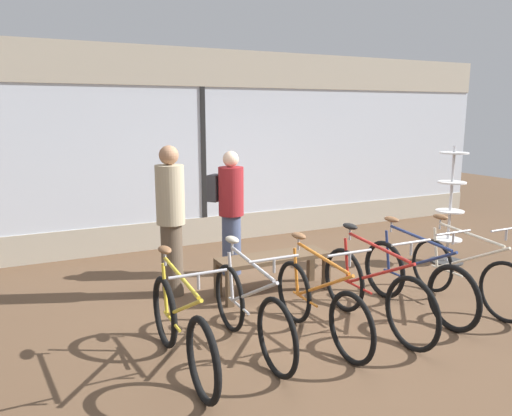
{
  "coord_description": "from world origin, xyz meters",
  "views": [
    {
      "loc": [
        -2.86,
        -4.43,
        2.2
      ],
      "look_at": [
        0.0,
        1.37,
        0.95
      ],
      "focal_mm": 35.0,
      "sensor_mm": 36.0,
      "label": 1
    }
  ],
  "objects_px": {
    "bicycle_center_left": "(319,304)",
    "bicycle_far_right": "(465,273)",
    "bicycle_center_right": "(374,291)",
    "accessory_rack": "(450,216)",
    "bicycle_far_left": "(181,329)",
    "bicycle_left": "(250,311)",
    "bicycle_right": "(415,279)",
    "customer_near_rack": "(230,209)",
    "customer_by_window": "(171,218)",
    "display_bench": "(273,262)"
  },
  "relations": [
    {
      "from": "bicycle_center_left",
      "to": "bicycle_far_right",
      "type": "distance_m",
      "value": 2.0
    },
    {
      "from": "bicycle_center_right",
      "to": "accessory_rack",
      "type": "distance_m",
      "value": 2.83
    },
    {
      "from": "bicycle_far_left",
      "to": "bicycle_left",
      "type": "distance_m",
      "value": 0.69
    },
    {
      "from": "bicycle_right",
      "to": "bicycle_far_right",
      "type": "bearing_deg",
      "value": -7.72
    },
    {
      "from": "bicycle_right",
      "to": "customer_near_rack",
      "type": "bearing_deg",
      "value": 120.93
    },
    {
      "from": "bicycle_left",
      "to": "bicycle_right",
      "type": "xyz_separation_m",
      "value": [
        2.03,
        0.01,
        -0.0
      ]
    },
    {
      "from": "customer_by_window",
      "to": "bicycle_left",
      "type": "bearing_deg",
      "value": -82.58
    },
    {
      "from": "bicycle_far_left",
      "to": "customer_by_window",
      "type": "relative_size",
      "value": 0.95
    },
    {
      "from": "customer_by_window",
      "to": "bicycle_center_left",
      "type": "bearing_deg",
      "value": -63.29
    },
    {
      "from": "bicycle_center_right",
      "to": "bicycle_right",
      "type": "relative_size",
      "value": 1.02
    },
    {
      "from": "bicycle_far_left",
      "to": "customer_by_window",
      "type": "bearing_deg",
      "value": 75.42
    },
    {
      "from": "accessory_rack",
      "to": "display_bench",
      "type": "xyz_separation_m",
      "value": [
        -2.92,
        0.02,
        -0.32
      ]
    },
    {
      "from": "bicycle_far_right",
      "to": "accessory_rack",
      "type": "xyz_separation_m",
      "value": [
        1.13,
        1.31,
        0.33
      ]
    },
    {
      "from": "bicycle_left",
      "to": "bicycle_center_right",
      "type": "distance_m",
      "value": 1.36
    },
    {
      "from": "bicycle_far_left",
      "to": "display_bench",
      "type": "distance_m",
      "value": 2.07
    },
    {
      "from": "bicycle_center_right",
      "to": "accessory_rack",
      "type": "xyz_separation_m",
      "value": [
        2.48,
        1.34,
        0.31
      ]
    },
    {
      "from": "bicycle_left",
      "to": "bicycle_far_right",
      "type": "relative_size",
      "value": 1.0
    },
    {
      "from": "bicycle_left",
      "to": "bicycle_far_right",
      "type": "distance_m",
      "value": 2.7
    },
    {
      "from": "bicycle_center_right",
      "to": "customer_near_rack",
      "type": "bearing_deg",
      "value": 105.15
    },
    {
      "from": "bicycle_right",
      "to": "bicycle_far_right",
      "type": "height_order",
      "value": "bicycle_right"
    },
    {
      "from": "bicycle_far_right",
      "to": "customer_by_window",
      "type": "bearing_deg",
      "value": 148.28
    },
    {
      "from": "bicycle_left",
      "to": "display_bench",
      "type": "bearing_deg",
      "value": 53.84
    },
    {
      "from": "bicycle_far_left",
      "to": "customer_near_rack",
      "type": "xyz_separation_m",
      "value": [
        1.42,
        2.24,
        0.54
      ]
    },
    {
      "from": "bicycle_left",
      "to": "accessory_rack",
      "type": "height_order",
      "value": "accessory_rack"
    },
    {
      "from": "bicycle_center_right",
      "to": "bicycle_far_right",
      "type": "xyz_separation_m",
      "value": [
        1.34,
        0.03,
        -0.01
      ]
    },
    {
      "from": "bicycle_far_left",
      "to": "bicycle_center_right",
      "type": "bearing_deg",
      "value": -1.25
    },
    {
      "from": "bicycle_center_right",
      "to": "display_bench",
      "type": "xyz_separation_m",
      "value": [
        -0.44,
        1.36,
        -0.0
      ]
    },
    {
      "from": "customer_by_window",
      "to": "bicycle_center_right",
      "type": "bearing_deg",
      "value": -49.37
    },
    {
      "from": "bicycle_far_left",
      "to": "bicycle_left",
      "type": "relative_size",
      "value": 1.02
    },
    {
      "from": "bicycle_far_left",
      "to": "bicycle_far_right",
      "type": "xyz_separation_m",
      "value": [
        3.39,
        -0.01,
        0.0
      ]
    },
    {
      "from": "bicycle_center_right",
      "to": "customer_near_rack",
      "type": "distance_m",
      "value": 2.42
    },
    {
      "from": "bicycle_center_right",
      "to": "accessory_rack",
      "type": "height_order",
      "value": "accessory_rack"
    },
    {
      "from": "display_bench",
      "to": "customer_near_rack",
      "type": "relative_size",
      "value": 0.83
    },
    {
      "from": "bicycle_far_left",
      "to": "display_bench",
      "type": "height_order",
      "value": "bicycle_far_left"
    },
    {
      "from": "bicycle_far_left",
      "to": "customer_by_window",
      "type": "height_order",
      "value": "customer_by_window"
    },
    {
      "from": "bicycle_center_left",
      "to": "accessory_rack",
      "type": "bearing_deg",
      "value": 22.92
    },
    {
      "from": "bicycle_far_left",
      "to": "customer_by_window",
      "type": "distance_m",
      "value": 1.94
    },
    {
      "from": "bicycle_left",
      "to": "customer_by_window",
      "type": "xyz_separation_m",
      "value": [
        -0.22,
        1.72,
        0.58
      ]
    },
    {
      "from": "bicycle_far_left",
      "to": "bicycle_center_left",
      "type": "height_order",
      "value": "bicycle_far_left"
    },
    {
      "from": "bicycle_far_left",
      "to": "customer_near_rack",
      "type": "bearing_deg",
      "value": 57.54
    },
    {
      "from": "customer_near_rack",
      "to": "bicycle_far_left",
      "type": "bearing_deg",
      "value": -122.46
    },
    {
      "from": "bicycle_far_right",
      "to": "display_bench",
      "type": "relative_size",
      "value": 1.21
    },
    {
      "from": "bicycle_far_right",
      "to": "customer_by_window",
      "type": "height_order",
      "value": "customer_by_window"
    },
    {
      "from": "bicycle_center_right",
      "to": "bicycle_right",
      "type": "bearing_deg",
      "value": 10.24
    },
    {
      "from": "customer_by_window",
      "to": "accessory_rack",
      "type": "bearing_deg",
      "value": -7.01
    },
    {
      "from": "bicycle_right",
      "to": "customer_near_rack",
      "type": "xyz_separation_m",
      "value": [
        -1.29,
        2.16,
        0.53
      ]
    },
    {
      "from": "bicycle_center_left",
      "to": "accessory_rack",
      "type": "relative_size",
      "value": 0.96
    },
    {
      "from": "bicycle_far_left",
      "to": "bicycle_center_right",
      "type": "distance_m",
      "value": 2.04
    },
    {
      "from": "bicycle_left",
      "to": "bicycle_far_right",
      "type": "xyz_separation_m",
      "value": [
        2.69,
        -0.08,
        -0.01
      ]
    },
    {
      "from": "accessory_rack",
      "to": "display_bench",
      "type": "relative_size",
      "value": 1.23
    }
  ]
}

